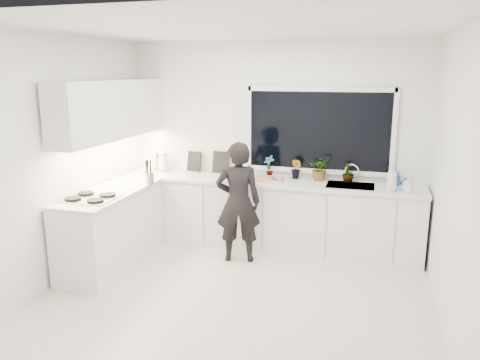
% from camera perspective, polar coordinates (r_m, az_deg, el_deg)
% --- Properties ---
extents(floor, '(4.00, 3.50, 0.02)m').
position_cam_1_polar(floor, '(5.10, -0.46, -13.87)').
color(floor, beige).
rests_on(floor, ground).
extents(wall_back, '(4.00, 0.02, 2.70)m').
position_cam_1_polar(wall_back, '(6.32, 4.11, 4.43)').
color(wall_back, white).
rests_on(wall_back, ground).
extents(wall_left, '(0.02, 3.50, 2.70)m').
position_cam_1_polar(wall_left, '(5.55, -20.81, 2.38)').
color(wall_left, white).
rests_on(wall_left, ground).
extents(wall_right, '(0.02, 3.50, 2.70)m').
position_cam_1_polar(wall_right, '(4.51, 24.80, -0.33)').
color(wall_right, white).
rests_on(wall_right, ground).
extents(ceiling, '(4.00, 3.50, 0.02)m').
position_cam_1_polar(ceiling, '(4.56, -0.53, 18.24)').
color(ceiling, white).
rests_on(ceiling, wall_back).
extents(window, '(1.80, 0.02, 1.00)m').
position_cam_1_polar(window, '(6.16, 9.56, 5.94)').
color(window, black).
rests_on(window, wall_back).
extents(base_cabinets_back, '(3.92, 0.58, 0.88)m').
position_cam_1_polar(base_cabinets_back, '(6.23, 3.37, -4.29)').
color(base_cabinets_back, white).
rests_on(base_cabinets_back, floor).
extents(base_cabinets_left, '(0.58, 1.60, 0.88)m').
position_cam_1_polar(base_cabinets_left, '(5.87, -15.36, -5.88)').
color(base_cabinets_left, white).
rests_on(base_cabinets_left, floor).
extents(countertop_back, '(3.94, 0.62, 0.04)m').
position_cam_1_polar(countertop_back, '(6.10, 3.40, -0.19)').
color(countertop_back, silver).
rests_on(countertop_back, base_cabinets_back).
extents(countertop_left, '(0.62, 1.60, 0.04)m').
position_cam_1_polar(countertop_left, '(5.74, -15.64, -1.52)').
color(countertop_left, silver).
rests_on(countertop_left, base_cabinets_left).
extents(upper_cabinets, '(0.34, 2.10, 0.70)m').
position_cam_1_polar(upper_cabinets, '(5.94, -15.43, 8.30)').
color(upper_cabinets, white).
rests_on(upper_cabinets, wall_left).
extents(sink, '(0.58, 0.42, 0.14)m').
position_cam_1_polar(sink, '(5.98, 13.28, -1.09)').
color(sink, silver).
rests_on(sink, countertop_back).
extents(faucet, '(0.03, 0.03, 0.22)m').
position_cam_1_polar(faucet, '(6.14, 13.47, 0.80)').
color(faucet, silver).
rests_on(faucet, countertop_back).
extents(stovetop, '(0.56, 0.48, 0.03)m').
position_cam_1_polar(stovetop, '(5.45, -17.76, -2.04)').
color(stovetop, black).
rests_on(stovetop, countertop_left).
extents(person, '(0.62, 0.49, 1.49)m').
position_cam_1_polar(person, '(5.69, -0.22, -2.74)').
color(person, black).
rests_on(person, floor).
extents(pizza_tray, '(0.45, 0.35, 0.03)m').
position_cam_1_polar(pizza_tray, '(6.07, 3.30, 0.10)').
color(pizza_tray, silver).
rests_on(pizza_tray, countertop_back).
extents(pizza, '(0.41, 0.31, 0.01)m').
position_cam_1_polar(pizza, '(6.07, 3.30, 0.25)').
color(pizza, '#AB2016').
rests_on(pizza, pizza_tray).
extents(watering_can, '(0.14, 0.14, 0.13)m').
position_cam_1_polar(watering_can, '(6.11, 18.31, -0.00)').
color(watering_can, '#1246AC').
rests_on(watering_can, countertop_back).
extents(paper_towel_roll, '(0.13, 0.13, 0.26)m').
position_cam_1_polar(paper_towel_roll, '(6.67, -9.36, 2.13)').
color(paper_towel_roll, white).
rests_on(paper_towel_roll, countertop_back).
extents(knife_block, '(0.16, 0.14, 0.22)m').
position_cam_1_polar(knife_block, '(6.74, -9.76, 2.06)').
color(knife_block, '#8C5B41').
rests_on(knife_block, countertop_back).
extents(utensil_crock, '(0.17, 0.17, 0.16)m').
position_cam_1_polar(utensil_crock, '(5.95, -11.04, 0.24)').
color(utensil_crock, silver).
rests_on(utensil_crock, countertop_left).
extents(picture_frame_large, '(0.22, 0.08, 0.28)m').
position_cam_1_polar(picture_frame_large, '(6.63, -5.61, 2.27)').
color(picture_frame_large, black).
rests_on(picture_frame_large, countertop_back).
extents(picture_frame_small, '(0.25, 0.07, 0.30)m').
position_cam_1_polar(picture_frame_small, '(6.49, -2.35, 2.18)').
color(picture_frame_small, black).
rests_on(picture_frame_small, countertop_back).
extents(herb_plants, '(1.22, 0.26, 0.31)m').
position_cam_1_polar(herb_plants, '(6.13, 9.05, 1.35)').
color(herb_plants, '#26662D').
rests_on(herb_plants, countertop_back).
extents(soap_bottles, '(0.33, 0.17, 0.32)m').
position_cam_1_polar(soap_bottles, '(5.79, 18.46, 0.09)').
color(soap_bottles, '#D8BF66').
rests_on(soap_bottles, countertop_back).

